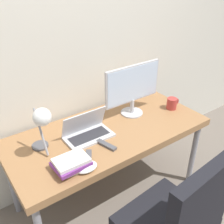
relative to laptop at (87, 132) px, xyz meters
name	(u,v)px	position (x,y,z in m)	size (l,w,h in m)	color
ground_plane	(134,222)	(0.18, -0.39, -0.77)	(12.00, 12.00, 0.00)	#70665B
wall_back	(77,46)	(0.18, 0.42, 0.53)	(8.00, 0.05, 2.60)	beige
desk	(108,136)	(0.18, -0.02, -0.10)	(1.62, 0.74, 0.73)	#996B42
laptop	(87,132)	(0.00, 0.00, 0.00)	(0.36, 0.20, 0.21)	silver
monitor	(133,87)	(0.50, 0.08, 0.21)	(0.55, 0.19, 0.44)	#B7B7BC
desk_lamp	(42,121)	(-0.35, -0.03, 0.24)	(0.12, 0.26, 0.38)	#4C4C51
office_chair	(178,220)	(0.10, -0.85, -0.19)	(0.61, 0.62, 1.05)	black
book_stack	(72,164)	(-0.27, -0.25, 0.00)	(0.23, 0.18, 0.08)	silver
tv_remote	(106,145)	(0.05, -0.18, -0.03)	(0.08, 0.17, 0.02)	#4C4C51
media_remote	(88,158)	(-0.13, -0.24, -0.03)	(0.12, 0.16, 0.02)	#4C4C51
mug	(172,103)	(0.86, -0.07, 0.01)	(0.14, 0.09, 0.10)	#B23833
game_controller	(86,167)	(-0.20, -0.31, -0.02)	(0.15, 0.11, 0.04)	white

